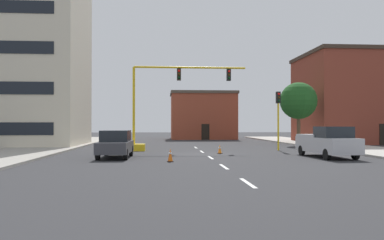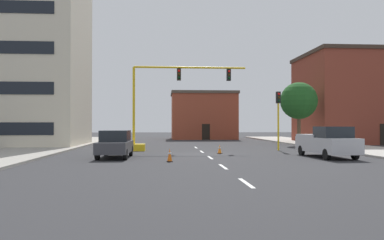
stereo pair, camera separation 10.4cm
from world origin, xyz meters
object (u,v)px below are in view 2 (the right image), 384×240
sedan_dark_gray_near_left (115,144)px  traffic_cone_roadside_a (220,149)px  tree_right_mid (299,101)px  traffic_cone_roadside_b (170,155)px  traffic_light_pole_right (278,107)px  pickup_truck_silver (327,142)px  traffic_signal_gantry (150,122)px

sedan_dark_gray_near_left → traffic_cone_roadside_a: size_ratio=6.78×
tree_right_mid → traffic_cone_roadside_b: 21.64m
traffic_light_pole_right → pickup_truck_silver: (1.08, -7.02, -2.55)m
traffic_cone_roadside_a → pickup_truck_silver: bearing=-30.7°
pickup_truck_silver → traffic_cone_roadside_b: size_ratio=7.22×
traffic_light_pole_right → sedan_dark_gray_near_left: (-12.41, -6.28, -2.64)m
tree_right_mid → traffic_cone_roadside_a: size_ratio=9.55×
traffic_light_pole_right → tree_right_mid: tree_right_mid is taller
traffic_cone_roadside_a → traffic_light_pole_right: bearing=31.4°
sedan_dark_gray_near_left → traffic_cone_roadside_b: (3.40, -2.90, -0.51)m
traffic_light_pole_right → pickup_truck_silver: size_ratio=0.87×
sedan_dark_gray_near_left → traffic_cone_roadside_b: size_ratio=5.96×
traffic_signal_gantry → traffic_cone_roadside_a: traffic_signal_gantry is taller
traffic_signal_gantry → traffic_light_pole_right: traffic_signal_gantry is taller
traffic_cone_roadside_a → traffic_cone_roadside_b: 7.01m
tree_right_mid → traffic_signal_gantry: bearing=-154.5°
traffic_signal_gantry → traffic_light_pole_right: bearing=-1.9°
traffic_light_pole_right → traffic_cone_roadside_b: traffic_light_pole_right is taller
tree_right_mid → sedan_dark_gray_near_left: 21.88m
traffic_cone_roadside_a → traffic_cone_roadside_b: (-3.70, -5.95, 0.05)m
traffic_light_pole_right → sedan_dark_gray_near_left: 14.15m
pickup_truck_silver → traffic_signal_gantry: bearing=147.4°
tree_right_mid → traffic_light_pole_right: bearing=-120.3°
pickup_truck_silver → traffic_cone_roadside_b: bearing=-167.9°
traffic_cone_roadside_a → tree_right_mid: bearing=47.8°
traffic_cone_roadside_a → traffic_signal_gantry: bearing=145.0°
traffic_light_pole_right → traffic_cone_roadside_a: 6.99m
tree_right_mid → traffic_cone_roadside_b: bearing=-128.8°
sedan_dark_gray_near_left → traffic_cone_roadside_b: bearing=-40.5°
sedan_dark_gray_near_left → tree_right_mid: bearing=39.3°
traffic_signal_gantry → sedan_dark_gray_near_left: 7.06m
traffic_cone_roadside_b → tree_right_mid: bearing=51.2°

